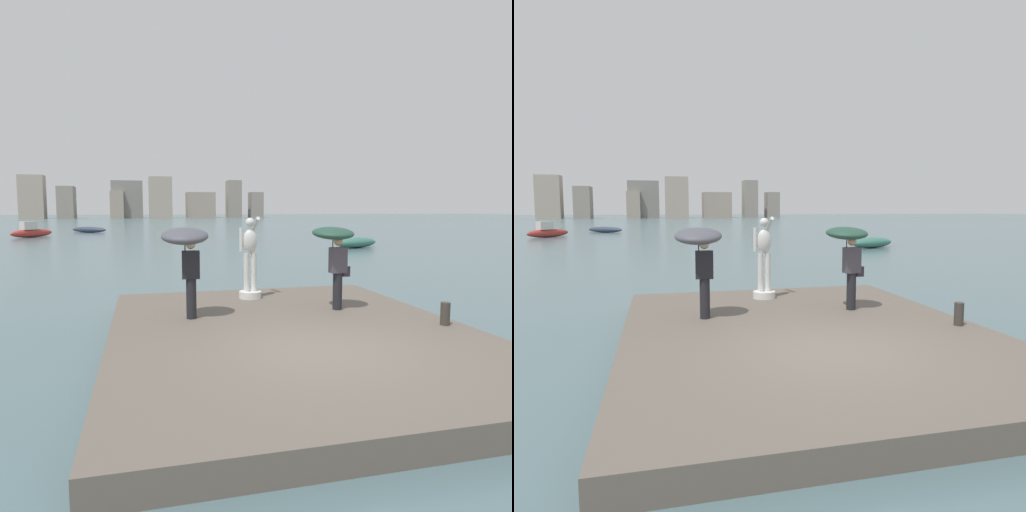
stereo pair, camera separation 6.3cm
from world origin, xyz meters
TOP-DOWN VIEW (x-y plane):
  - ground_plane at (0.00, 40.00)m, footprint 400.00×400.00m
  - pier at (0.00, 1.51)m, footprint 7.11×9.01m
  - statue_white_figure at (-0.11, 4.71)m, footprint 0.60×0.86m
  - onlooker_left at (-1.97, 2.79)m, footprint 1.11×1.14m
  - onlooker_right at (1.49, 2.86)m, footprint 1.01×1.04m
  - mooring_bollard at (3.12, 0.93)m, footprint 0.19×0.19m
  - boat_near at (12.06, 23.11)m, footprint 4.01×2.42m
  - boat_mid at (-13.57, 41.99)m, footprint 3.69×4.36m
  - boat_far at (-9.13, 50.66)m, footprint 4.66×3.65m
  - distant_skyline at (-1.42, 142.55)m, footprint 75.01×13.71m

SIDE VIEW (x-z plane):
  - ground_plane at x=0.00m, z-range 0.00..0.00m
  - pier at x=0.00m, z-range 0.00..0.40m
  - boat_far at x=-9.13m, z-range 0.00..0.69m
  - boat_near at x=12.06m, z-range 0.00..0.74m
  - boat_mid at x=-13.57m, z-range -0.24..1.36m
  - mooring_bollard at x=3.12m, z-range 0.40..0.87m
  - statue_white_figure at x=-0.11m, z-range 0.23..2.41m
  - onlooker_right at x=1.49m, z-range 0.95..2.94m
  - onlooker_left at x=-1.97m, z-range 0.96..3.00m
  - distant_skyline at x=-1.42m, z-range -0.96..11.83m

